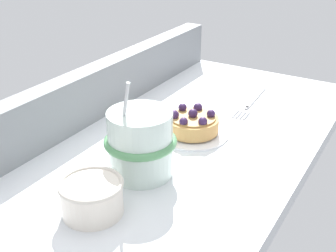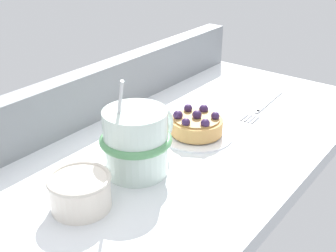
% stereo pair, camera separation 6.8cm
% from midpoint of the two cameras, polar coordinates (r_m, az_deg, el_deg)
% --- Properties ---
extents(ground_plane, '(0.85, 0.42, 0.03)m').
position_cam_midpoint_polar(ground_plane, '(0.73, -1.66, -3.41)').
color(ground_plane, silver).
extents(window_rail_back, '(0.84, 0.04, 0.09)m').
position_cam_midpoint_polar(window_rail_back, '(0.81, -13.03, 3.81)').
color(window_rail_back, gray).
rests_on(window_rail_back, ground_plane).
extents(dessert_plate, '(0.13, 0.13, 0.01)m').
position_cam_midpoint_polar(dessert_plate, '(0.76, 0.63, -0.91)').
color(dessert_plate, white).
rests_on(dessert_plate, ground_plane).
extents(raspberry_tart, '(0.09, 0.09, 0.04)m').
position_cam_midpoint_polar(raspberry_tart, '(0.75, 0.62, 0.38)').
color(raspberry_tart, tan).
rests_on(raspberry_tart, dessert_plate).
extents(coffee_mug, '(0.14, 0.11, 0.15)m').
position_cam_midpoint_polar(coffee_mug, '(0.63, -6.88, -2.18)').
color(coffee_mug, silver).
rests_on(coffee_mug, ground_plane).
extents(dessert_fork, '(0.18, 0.03, 0.01)m').
position_cam_midpoint_polar(dessert_fork, '(0.89, 8.75, 3.12)').
color(dessert_fork, '#B7B7BC').
rests_on(dessert_fork, ground_plane).
extents(sugar_bowl, '(0.08, 0.08, 0.05)m').
position_cam_midpoint_polar(sugar_bowl, '(0.57, -13.28, -9.08)').
color(sugar_bowl, silver).
rests_on(sugar_bowl, ground_plane).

